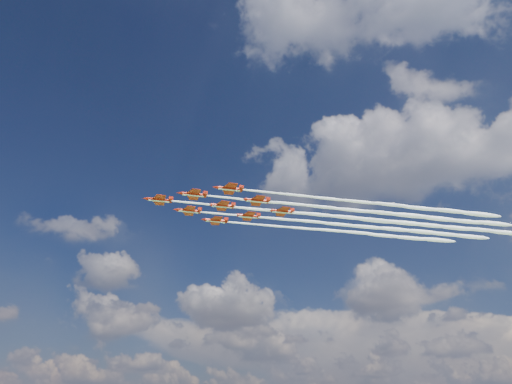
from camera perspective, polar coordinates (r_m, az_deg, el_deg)
jet_lead at (r=177.24m, az=5.63°, el=-2.47°), size 83.57×71.53×2.50m
jet_row2_port at (r=174.92m, az=9.64°, el=-1.90°), size 83.57×71.53×2.50m
jet_row2_starb at (r=186.70m, az=8.05°, el=-3.55°), size 83.57×71.53×2.50m
jet_row3_port at (r=173.49m, az=13.74°, el=-1.31°), size 83.57×71.53×2.50m
jet_row3_centre at (r=184.85m, az=11.89°, el=-3.01°), size 83.57×71.53×2.50m
jet_row3_starb at (r=196.52m, az=10.24°, el=-4.52°), size 83.57×71.53×2.50m
jet_row4_port at (r=183.85m, az=15.77°, el=-2.46°), size 83.57×71.53×2.50m
jet_row4_starb at (r=195.09m, az=13.90°, el=-4.01°), size 83.57×71.53×2.50m
jet_tail at (r=194.48m, az=17.59°, el=-3.48°), size 83.57×71.53×2.50m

